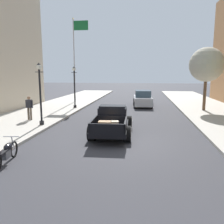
% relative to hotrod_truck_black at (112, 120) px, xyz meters
% --- Properties ---
extents(ground_plane, '(140.00, 140.00, 0.00)m').
position_rel_hotrod_truck_black_xyz_m(ground_plane, '(0.50, -1.74, -0.75)').
color(ground_plane, '#333338').
extents(hotrod_truck_black, '(2.31, 4.99, 1.58)m').
position_rel_hotrod_truck_black_xyz_m(hotrod_truck_black, '(0.00, 0.00, 0.00)').
color(hotrod_truck_black, black).
rests_on(hotrod_truck_black, ground).
extents(motorcycle_parked, '(0.63, 2.10, 0.93)m').
position_rel_hotrod_truck_black_xyz_m(motorcycle_parked, '(-3.31, -5.05, -0.31)').
color(motorcycle_parked, black).
rests_on(motorcycle_parked, ground).
extents(car_background_silver, '(2.05, 4.39, 1.65)m').
position_rel_hotrod_truck_black_xyz_m(car_background_silver, '(1.64, 11.03, 0.01)').
color(car_background_silver, '#B7B7BC').
rests_on(car_background_silver, ground).
extents(pedestrian_sidewalk_left, '(0.53, 0.22, 1.65)m').
position_rel_hotrod_truck_black_xyz_m(pedestrian_sidewalk_left, '(-6.12, 2.22, 0.33)').
color(pedestrian_sidewalk_left, brown).
rests_on(pedestrian_sidewalk_left, sidewalk_left).
extents(street_lamp_near, '(0.50, 0.32, 3.85)m').
position_rel_hotrod_truck_black_xyz_m(street_lamp_near, '(-4.64, 0.89, 1.63)').
color(street_lamp_near, black).
rests_on(street_lamp_near, sidewalk_left).
extents(street_lamp_far, '(0.50, 0.32, 3.85)m').
position_rel_hotrod_truck_black_xyz_m(street_lamp_far, '(-4.69, 8.23, 1.63)').
color(street_lamp_far, black).
rests_on(street_lamp_far, sidewalk_left).
extents(flagpole, '(1.74, 0.16, 9.16)m').
position_rel_hotrod_truck_black_xyz_m(flagpole, '(-5.84, 12.86, 5.02)').
color(flagpole, '#B2B2B7').
rests_on(flagpole, sidewalk_left).
extents(street_tree_second, '(2.93, 2.93, 5.41)m').
position_rel_hotrod_truck_black_xyz_m(street_tree_second, '(7.01, 8.32, 3.32)').
color(street_tree_second, brown).
rests_on(street_tree_second, sidewalk_right).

